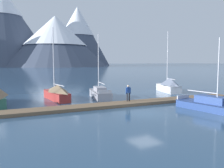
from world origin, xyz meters
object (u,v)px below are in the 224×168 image
(sailboat_second_berth, at_px, (56,92))
(person_on_dock, at_px, (128,92))
(sailboat_mid_dock_starboard, at_px, (215,106))
(sailboat_mid_dock_port, at_px, (99,93))
(mooring_buoy_channel_marker, at_px, (192,102))
(sailboat_far_berth, at_px, (168,85))

(sailboat_second_berth, relative_size, person_on_dock, 4.91)
(sailboat_mid_dock_starboard, bearing_deg, sailboat_mid_dock_port, 115.61)
(sailboat_mid_dock_starboard, bearing_deg, mooring_buoy_channel_marker, 75.74)
(sailboat_second_berth, height_order, person_on_dock, sailboat_second_berth)
(sailboat_second_berth, relative_size, sailboat_far_berth, 0.96)
(sailboat_far_berth, xyz_separation_m, person_on_dock, (-10.29, -5.76, 0.29))
(sailboat_mid_dock_port, distance_m, sailboat_far_berth, 11.20)
(sailboat_mid_dock_port, height_order, sailboat_far_berth, sailboat_far_berth)
(sailboat_far_berth, distance_m, person_on_dock, 11.80)
(mooring_buoy_channel_marker, bearing_deg, person_on_dock, 150.69)
(sailboat_far_berth, relative_size, person_on_dock, 5.14)
(sailboat_far_berth, xyz_separation_m, mooring_buoy_channel_marker, (-4.57, -8.97, -0.75))
(sailboat_mid_dock_starboard, bearing_deg, sailboat_second_berth, 129.76)
(person_on_dock, relative_size, mooring_buoy_channel_marker, 3.17)
(sailboat_mid_dock_port, height_order, sailboat_mid_dock_starboard, sailboat_mid_dock_port)
(sailboat_mid_dock_port, height_order, mooring_buoy_channel_marker, sailboat_mid_dock_port)
(sailboat_mid_dock_port, relative_size, sailboat_mid_dock_starboard, 1.04)
(mooring_buoy_channel_marker, bearing_deg, sailboat_mid_dock_starboard, -104.26)
(mooring_buoy_channel_marker, bearing_deg, sailboat_mid_dock_port, 127.92)
(sailboat_mid_dock_starboard, relative_size, mooring_buoy_channel_marker, 13.91)
(sailboat_mid_dock_port, bearing_deg, person_on_dock, -80.40)
(sailboat_far_berth, height_order, mooring_buoy_channel_marker, sailboat_far_berth)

